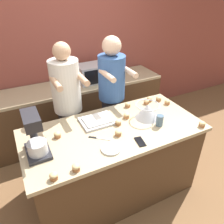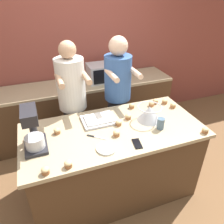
{
  "view_description": "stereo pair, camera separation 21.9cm",
  "coord_description": "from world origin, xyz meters",
  "views": [
    {
      "loc": [
        -0.85,
        -1.64,
        2.24
      ],
      "look_at": [
        0.0,
        0.04,
        1.1
      ],
      "focal_mm": 35.0,
      "sensor_mm": 36.0,
      "label": 1
    },
    {
      "loc": [
        -0.65,
        -1.73,
        2.24
      ],
      "look_at": [
        0.0,
        0.04,
        1.1
      ],
      "focal_mm": 35.0,
      "sensor_mm": 36.0,
      "label": 2
    }
  ],
  "objects": [
    {
      "name": "back_wall",
      "position": [
        0.0,
        1.67,
        1.35
      ],
      "size": [
        10.0,
        0.06,
        2.7
      ],
      "color": "brown",
      "rests_on": "ground_plane"
    },
    {
      "name": "island_counter",
      "position": [
        0.0,
        0.0,
        0.46
      ],
      "size": [
        1.87,
        0.89,
        0.92
      ],
      "color": "#4C331E",
      "rests_on": "ground_plane"
    },
    {
      "name": "knife",
      "position": [
        -0.21,
        -0.07,
        0.92
      ],
      "size": [
        0.18,
        0.15,
        0.01
      ],
      "color": "#BCBCC1",
      "rests_on": "island_counter"
    },
    {
      "name": "mixing_bowl",
      "position": [
        0.42,
        0.02,
        1.01
      ],
      "size": [
        0.27,
        0.27,
        0.17
      ],
      "color": "#BCBCC1",
      "rests_on": "island_counter"
    },
    {
      "name": "cupcake_5",
      "position": [
        0.22,
        0.12,
        0.95
      ],
      "size": [
        0.07,
        0.07,
        0.06
      ],
      "color": "#9E6038",
      "rests_on": "island_counter"
    },
    {
      "name": "stand_mixer",
      "position": [
        -0.77,
        -0.02,
        1.1
      ],
      "size": [
        0.2,
        0.3,
        0.41
      ],
      "color": "#232328",
      "rests_on": "island_counter"
    },
    {
      "name": "person_right",
      "position": [
        0.29,
        0.64,
        0.9
      ],
      "size": [
        0.35,
        0.51,
        1.71
      ],
      "color": "#232328",
      "rests_on": "ground_plane"
    },
    {
      "name": "cupcake_2",
      "position": [
        -0.01,
        -0.12,
        0.95
      ],
      "size": [
        0.07,
        0.07,
        0.06
      ],
      "color": "#9E6038",
      "rests_on": "island_counter"
    },
    {
      "name": "microwave_oven",
      "position": [
        0.33,
        1.32,
        1.02
      ],
      "size": [
        0.49,
        0.34,
        0.27
      ],
      "color": "#B7B7BC",
      "rests_on": "back_counter"
    },
    {
      "name": "cupcake_4",
      "position": [
        0.36,
        0.33,
        0.95
      ],
      "size": [
        0.07,
        0.07,
        0.06
      ],
      "color": "#9E6038",
      "rests_on": "island_counter"
    },
    {
      "name": "cell_phone",
      "position": [
        0.12,
        -0.31,
        0.92
      ],
      "size": [
        0.09,
        0.15,
        0.01
      ],
      "color": "black",
      "rests_on": "island_counter"
    },
    {
      "name": "baking_tray",
      "position": [
        -0.1,
        0.2,
        0.94
      ],
      "size": [
        0.36,
        0.28,
        0.04
      ],
      "color": "#BCBCC1",
      "rests_on": "island_counter"
    },
    {
      "name": "cupcake_10",
      "position": [
        0.83,
        0.17,
        0.95
      ],
      "size": [
        0.07,
        0.07,
        0.06
      ],
      "color": "#9E6038",
      "rests_on": "island_counter"
    },
    {
      "name": "cupcake_9",
      "position": [
        0.61,
        0.29,
        0.95
      ],
      "size": [
        0.07,
        0.07,
        0.06
      ],
      "color": "#9E6038",
      "rests_on": "island_counter"
    },
    {
      "name": "drinking_glass",
      "position": [
        0.46,
        -0.16,
        0.98
      ],
      "size": [
        0.08,
        0.08,
        0.12
      ],
      "color": "slate",
      "rests_on": "island_counter"
    },
    {
      "name": "cupcake_11",
      "position": [
        0.84,
        -0.38,
        0.95
      ],
      "size": [
        0.07,
        0.07,
        0.06
      ],
      "color": "#9E6038",
      "rests_on": "island_counter"
    },
    {
      "name": "cupcake_8",
      "position": [
        0.79,
        0.29,
        0.95
      ],
      "size": [
        0.07,
        0.07,
        0.06
      ],
      "color": "#9E6038",
      "rests_on": "island_counter"
    },
    {
      "name": "person_left",
      "position": [
        -0.29,
        0.64,
        0.9
      ],
      "size": [
        0.35,
        0.51,
        1.7
      ],
      "color": "#232328",
      "rests_on": "ground_plane"
    },
    {
      "name": "cupcake_3",
      "position": [
        0.68,
        0.34,
        0.95
      ],
      "size": [
        0.07,
        0.07,
        0.06
      ],
      "color": "#9E6038",
      "rests_on": "island_counter"
    },
    {
      "name": "small_plate",
      "position": [
        -0.17,
        -0.27,
        0.93
      ],
      "size": [
        0.19,
        0.19,
        0.02
      ],
      "color": "white",
      "rests_on": "island_counter"
    },
    {
      "name": "back_counter",
      "position": [
        0.0,
        1.32,
        0.44
      ],
      "size": [
        2.8,
        0.6,
        0.89
      ],
      "color": "#4C331E",
      "rests_on": "ground_plane"
    },
    {
      "name": "cupcake_6",
      "position": [
        0.07,
        0.05,
        0.95
      ],
      "size": [
        0.07,
        0.07,
        0.06
      ],
      "color": "#9E6038",
      "rests_on": "island_counter"
    },
    {
      "name": "cupcake_7",
      "position": [
        -0.54,
        -0.38,
        0.95
      ],
      "size": [
        0.07,
        0.07,
        0.06
      ],
      "color": "#9E6038",
      "rests_on": "island_counter"
    },
    {
      "name": "cupcake_1",
      "position": [
        -0.72,
        -0.38,
        0.95
      ],
      "size": [
        0.07,
        0.07,
        0.06
      ],
      "color": "#9E6038",
      "rests_on": "island_counter"
    },
    {
      "name": "cupcake_0",
      "position": [
        -0.56,
        0.12,
        0.95
      ],
      "size": [
        0.07,
        0.07,
        0.06
      ],
      "color": "#9E6038",
      "rests_on": "island_counter"
    },
    {
      "name": "ground_plane",
      "position": [
        0.0,
        0.0,
        0.0
      ],
      "size": [
        16.0,
        16.0,
        0.0
      ],
      "primitive_type": "plane",
      "color": "brown"
    }
  ]
}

